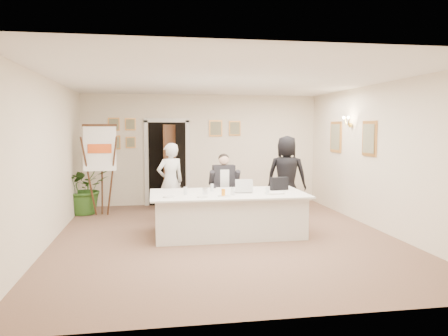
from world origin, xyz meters
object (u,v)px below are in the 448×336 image
laptop (243,185)px  oj_glass (223,193)px  conference_table (228,213)px  seated_man (224,188)px  flip_chart (101,175)px  laptop_bag (279,184)px  standing_man (170,182)px  potted_palm (85,187)px  standing_woman (287,175)px  paper_stack (274,193)px  steel_jug (205,191)px

laptop → oj_glass: size_ratio=2.64×
conference_table → seated_man: 1.12m
flip_chart → laptop: flip_chart is taller
laptop_bag → oj_glass: bearing=-164.1°
laptop_bag → standing_man: bearing=136.4°
potted_palm → seated_man: bearing=-24.6°
seated_man → laptop: (0.17, -1.05, 0.19)m
flip_chart → potted_palm: (-0.40, 0.32, -0.30)m
conference_table → standing_man: 1.82m
flip_chart → potted_palm: flip_chart is taller
flip_chart → standing_woman: flip_chart is taller
seated_man → laptop_bag: 1.29m
conference_table → laptop: bearing=2.6°
conference_table → laptop: size_ratio=8.20×
conference_table → standing_man: size_ratio=1.72×
laptop → paper_stack: 0.61m
standing_man → laptop: bearing=109.7°
seated_man → standing_woman: bearing=24.0°
steel_jug → laptop_bag: bearing=11.8°
seated_man → oj_glass: 1.51m
conference_table → paper_stack: 0.94m
potted_palm → laptop_bag: 4.52m
standing_man → paper_stack: standing_man is taller
standing_man → laptop: standing_man is taller
seated_man → laptop_bag: (0.92, -0.88, 0.18)m
conference_table → potted_palm: (-2.89, 2.43, 0.23)m
laptop → oj_glass: laptop is taller
standing_man → potted_palm: standing_man is taller
standing_man → standing_woman: size_ratio=0.92×
paper_stack → oj_glass: oj_glass is taller
flip_chart → paper_stack: bearing=-36.0°
laptop → oj_glass: 0.62m
conference_table → laptop_bag: bearing=10.2°
conference_table → flip_chart: size_ratio=1.41×
seated_man → standing_man: 1.17m
standing_man → laptop_bag: 2.39m
seated_man → steel_jug: seated_man is taller
standing_woman → paper_stack: standing_woman is taller
laptop_bag → paper_stack: 0.53m
conference_table → standing_woman: standing_woman is taller
conference_table → seated_man: bearing=84.2°
standing_woman → potted_palm: size_ratio=1.45×
conference_table → standing_woman: size_ratio=1.57×
paper_stack → flip_chart: bearing=144.0°
standing_man → standing_woman: standing_woman is taller
flip_chart → laptop_bag: flip_chart is taller
potted_palm → oj_glass: 3.96m
standing_woman → laptop_bag: (-0.58, -1.38, 0.00)m
potted_palm → paper_stack: size_ratio=4.02×
seated_man → standing_woman: (1.51, 0.50, 0.17)m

